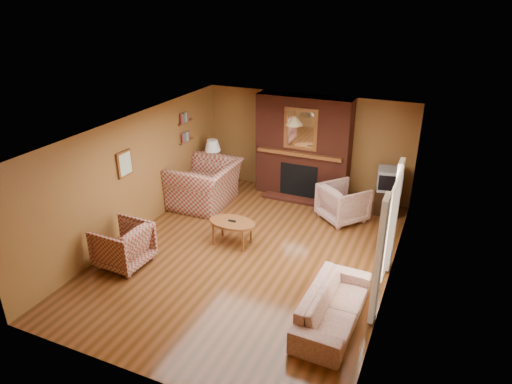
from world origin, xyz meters
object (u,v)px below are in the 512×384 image
at_px(floral_sofa, 333,306).
at_px(crt_tv, 390,179).
at_px(tv_stand, 387,201).
at_px(table_lamp, 213,151).
at_px(coffee_table, 232,224).
at_px(side_table, 214,177).
at_px(fireplace, 303,148).
at_px(plaid_armchair, 123,245).
at_px(floral_armchair, 343,203).
at_px(plaid_loveseat, 205,184).

xyz_separation_m(floral_sofa, crt_tv, (0.15, 4.02, 0.53)).
height_order(tv_stand, crt_tv, crt_tv).
bearing_deg(table_lamp, coffee_table, -54.03).
bearing_deg(table_lamp, floral_sofa, -42.58).
bearing_deg(crt_tv, side_table, -175.26).
height_order(fireplace, plaid_armchair, fireplace).
xyz_separation_m(table_lamp, tv_stand, (4.15, 0.35, -0.70)).
bearing_deg(tv_stand, floral_sofa, -94.78).
distance_m(floral_sofa, side_table, 5.43).
xyz_separation_m(coffee_table, table_lamp, (-1.61, 2.22, 0.56)).
relative_size(floral_sofa, floral_armchair, 2.14).
bearing_deg(floral_sofa, table_lamp, 48.98).
distance_m(plaid_armchair, floral_armchair, 4.57).
height_order(plaid_loveseat, plaid_armchair, plaid_loveseat).
height_order(fireplace, crt_tv, fireplace).
bearing_deg(plaid_armchair, plaid_loveseat, -179.51).
bearing_deg(plaid_armchair, table_lamp, -175.12).
relative_size(floral_armchair, crt_tv, 1.50).
xyz_separation_m(plaid_loveseat, plaid_armchair, (-0.10, -2.80, -0.10)).
relative_size(plaid_loveseat, tv_stand, 2.66).
bearing_deg(coffee_table, side_table, 125.97).
bearing_deg(tv_stand, crt_tv, -92.65).
bearing_deg(tv_stand, plaid_armchair, -137.61).
distance_m(fireplace, table_lamp, 2.18).
bearing_deg(side_table, crt_tv, 4.74).
bearing_deg(floral_armchair, plaid_loveseat, 48.36).
relative_size(side_table, crt_tv, 1.07).
distance_m(floral_sofa, floral_armchair, 3.38).
bearing_deg(plaid_loveseat, crt_tv, 105.81).
bearing_deg(fireplace, tv_stand, -5.15).
height_order(plaid_armchair, tv_stand, plaid_armchair).
relative_size(plaid_loveseat, side_table, 2.42).
relative_size(tv_stand, crt_tv, 0.97).
xyz_separation_m(plaid_loveseat, crt_tv, (3.90, 1.19, 0.31)).
relative_size(side_table, tv_stand, 1.10).
height_order(floral_sofa, table_lamp, table_lamp).
distance_m(floral_armchair, table_lamp, 3.40).
height_order(fireplace, floral_armchair, fireplace).
bearing_deg(floral_armchair, tv_stand, -99.33).
distance_m(fireplace, crt_tv, 2.09).
bearing_deg(floral_sofa, floral_armchair, 12.98).
height_order(plaid_loveseat, side_table, plaid_loveseat).
height_order(fireplace, side_table, fireplace).
height_order(fireplace, floral_sofa, fireplace).
xyz_separation_m(fireplace, crt_tv, (2.05, -0.19, -0.37)).
distance_m(plaid_loveseat, table_lamp, 1.01).
distance_m(floral_sofa, crt_tv, 4.06).
bearing_deg(table_lamp, crt_tv, 4.74).
xyz_separation_m(fireplace, floral_armchair, (1.23, -0.90, -0.78)).
xyz_separation_m(floral_sofa, tv_stand, (0.15, 4.03, 0.01)).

